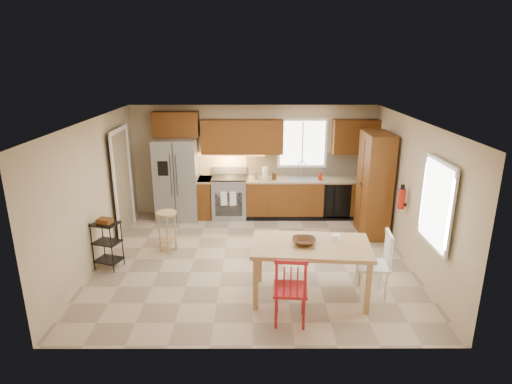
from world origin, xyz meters
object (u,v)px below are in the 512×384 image
object	(u,v)px
refrigerator	(177,179)
table_jar	(336,239)
range_stove	(229,197)
fire_extinguisher	(402,199)
chair_white	(373,264)
table_bowl	(304,244)
utility_cart	(107,245)
soap_bottle	(320,176)
chair_red	(290,288)
pantry	(374,185)
bar_stool	(167,232)
dining_table	(310,271)

from	to	relation	value
refrigerator	table_jar	bearing A→B (deg)	-48.05
range_stove	fire_extinguisher	distance (m)	3.83
chair_white	table_bowl	size ratio (longest dim) A/B	2.90
fire_extinguisher	utility_cart	xyz separation A→B (m)	(-5.13, -0.46, -0.67)
range_stove	soap_bottle	xyz separation A→B (m)	(2.03, -0.08, 0.54)
chair_red	fire_extinguisher	bearing A→B (deg)	48.76
refrigerator	pantry	size ratio (longest dim) A/B	0.87
range_stove	fire_extinguisher	bearing A→B (deg)	-32.62
utility_cart	table_bowl	bearing A→B (deg)	2.10
refrigerator	pantry	world-z (taller)	pantry
pantry	bar_stool	bearing A→B (deg)	-168.16
refrigerator	range_stove	distance (m)	1.24
chair_white	table_bowl	xyz separation A→B (m)	(-1.06, -0.05, 0.35)
refrigerator	range_stove	world-z (taller)	refrigerator
fire_extinguisher	dining_table	distance (m)	2.36
chair_red	utility_cart	size ratio (longest dim) A/B	1.19
pantry	utility_cart	xyz separation A→B (m)	(-4.93, -1.51, -0.62)
range_stove	table_jar	size ratio (longest dim) A/B	5.57
range_stove	utility_cart	bearing A→B (deg)	-128.05
pantry	bar_stool	size ratio (longest dim) A/B	2.69
fire_extinguisher	chair_red	world-z (taller)	fire_extinguisher
soap_bottle	range_stove	bearing A→B (deg)	177.60
pantry	table_bowl	size ratio (longest dim) A/B	5.96
dining_table	table_jar	world-z (taller)	table_jar
fire_extinguisher	bar_stool	size ratio (longest dim) A/B	0.46
pantry	chair_white	size ratio (longest dim) A/B	2.06
fire_extinguisher	utility_cart	world-z (taller)	fire_extinguisher
chair_white	pantry	bearing A→B (deg)	-9.80
pantry	fire_extinguisher	bearing A→B (deg)	-79.22
table_jar	pantry	bearing A→B (deg)	63.14
fire_extinguisher	table_bowl	size ratio (longest dim) A/B	1.02
dining_table	pantry	bearing A→B (deg)	62.05
chair_white	utility_cart	distance (m)	4.40
fire_extinguisher	bar_stool	distance (m)	4.30
pantry	fire_extinguisher	distance (m)	1.07
fire_extinguisher	table_bowl	distance (m)	2.36
refrigerator	range_stove	xyz separation A→B (m)	(1.15, 0.06, -0.45)
soap_bottle	chair_white	xyz separation A→B (m)	(0.33, -3.31, -0.48)
chair_red	dining_table	bearing A→B (deg)	66.32
fire_extinguisher	dining_table	bearing A→B (deg)	-141.52
range_stove	table_jar	xyz separation A→B (m)	(1.79, -3.33, 0.43)
table_bowl	utility_cart	world-z (taller)	table_bowl
bar_stool	refrigerator	bearing A→B (deg)	100.94
pantry	table_bowl	distance (m)	2.98
refrigerator	utility_cart	world-z (taller)	refrigerator
chair_red	bar_stool	world-z (taller)	chair_red
table_jar	fire_extinguisher	bearing A→B (deg)	43.05
range_stove	table_bowl	xyz separation A→B (m)	(1.30, -3.44, 0.40)
table_bowl	dining_table	bearing A→B (deg)	0.00
refrigerator	pantry	bearing A→B (deg)	-12.62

